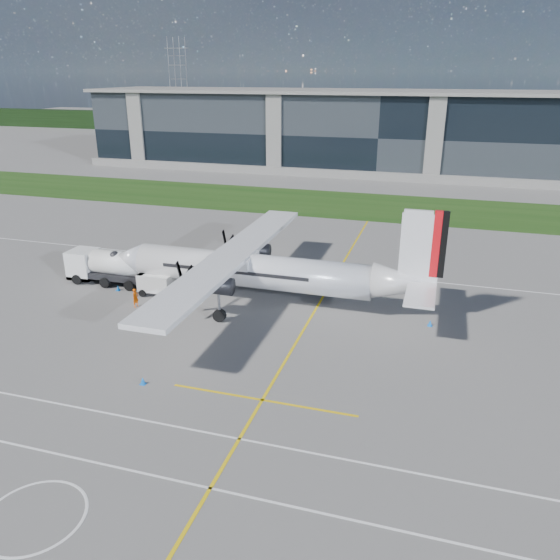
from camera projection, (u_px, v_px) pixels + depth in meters
The scene contains 15 objects.
ground at pixel (347, 218), 75.72m from camera, with size 400.00×400.00×0.00m, color #615F5C.
grass_strip at pixel (356, 205), 82.87m from camera, with size 400.00×18.00×0.04m, color #183B10.
terminal_building at pixel (384, 133), 108.79m from camera, with size 120.00×20.00×15.00m, color black.
tree_line at pixel (407, 128), 164.03m from camera, with size 400.00×6.00×6.00m, color black.
pylon_west at pixel (178, 84), 190.25m from camera, with size 9.00×4.60×30.00m, color gray, non-canonical shape.
yellow_taxiway_centerline at pixel (320, 302), 48.10m from camera, with size 0.20×70.00×0.01m, color yellow.
white_lane_line at pixel (155, 476), 27.46m from camera, with size 90.00×0.15×0.01m, color white.
turboprop_aircraft at pixel (263, 252), 46.43m from camera, with size 29.76×30.86×9.26m, color silver, non-canonical shape.
fuel_tanker_truck at pixel (104, 266), 52.10m from camera, with size 8.66×2.82×3.25m, color silver, non-canonical shape.
baggage_tug at pixel (156, 284), 49.50m from camera, with size 3.27×1.96×1.96m, color white, non-canonical shape.
ground_crew_person at pixel (135, 296), 46.86m from camera, with size 0.78×0.55×1.91m, color #F25907.
safety_cone_portwing at pixel (143, 381), 35.44m from camera, with size 0.36×0.36×0.50m, color blue.
safety_cone_tail at pixel (430, 323), 43.55m from camera, with size 0.36×0.36×0.50m, color blue.
safety_cone_fwd at pixel (103, 282), 52.09m from camera, with size 0.36×0.36×0.50m, color blue.
safety_cone_nose_port at pixel (118, 288), 50.60m from camera, with size 0.36×0.36×0.50m, color blue.
Camera 1 is at (12.40, -33.34, 19.07)m, focal length 35.00 mm.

